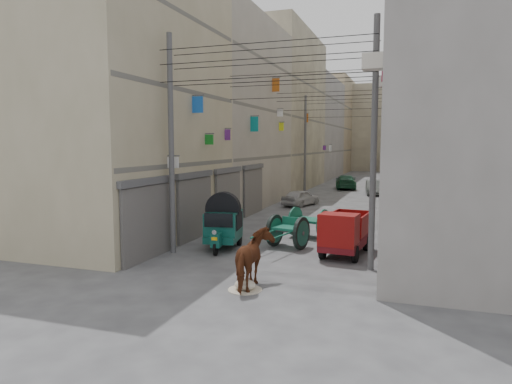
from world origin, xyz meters
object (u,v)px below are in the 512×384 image
at_px(mini_truck, 343,235).
at_px(second_cart, 309,222).
at_px(tonga_cart, 288,231).
at_px(auto_rickshaw, 223,223).
at_px(distant_car_green, 346,182).
at_px(distant_car_white, 301,198).
at_px(horse, 254,259).
at_px(distant_car_grey, 374,188).
at_px(feed_sack, 245,285).

height_order(mini_truck, second_cart, mini_truck).
xyz_separation_m(tonga_cart, mini_truck, (2.26, -0.75, 0.13)).
height_order(auto_rickshaw, distant_car_green, auto_rickshaw).
relative_size(mini_truck, distant_car_green, 0.70).
xyz_separation_m(auto_rickshaw, distant_car_white, (-0.01, 13.04, -0.45)).
relative_size(mini_truck, horse, 1.59).
height_order(second_cart, distant_car_grey, second_cart).
xyz_separation_m(auto_rickshaw, distant_car_grey, (4.02, 21.46, -0.42)).
bearing_deg(distant_car_grey, feed_sack, -101.15).
height_order(auto_rickshaw, distant_car_white, auto_rickshaw).
height_order(tonga_cart, distant_car_green, tonga_cart).
xyz_separation_m(mini_truck, feed_sack, (-2.03, -4.69, -0.64)).
bearing_deg(horse, distant_car_green, -93.53).
bearing_deg(distant_car_white, auto_rickshaw, 109.18).
relative_size(mini_truck, distant_car_white, 0.96).
height_order(tonga_cart, horse, horse).
bearing_deg(second_cart, distant_car_white, 120.99).
relative_size(auto_rickshaw, distant_car_white, 0.78).
xyz_separation_m(second_cart, feed_sack, (-0.13, -7.69, -0.54)).
xyz_separation_m(second_cart, distant_car_grey, (1.31, 18.32, -0.12)).
bearing_deg(mini_truck, auto_rickshaw, -172.43).
relative_size(tonga_cart, distant_car_grey, 0.86).
relative_size(second_cart, distant_car_grey, 0.51).
bearing_deg(tonga_cart, auto_rickshaw, -146.47).
bearing_deg(distant_car_green, feed_sack, 82.81).
distance_m(distant_car_white, distant_car_grey, 9.34).
relative_size(auto_rickshaw, feed_sack, 4.14).
height_order(horse, distant_car_grey, horse).
xyz_separation_m(auto_rickshaw, second_cart, (2.71, 3.14, -0.30)).
distance_m(auto_rickshaw, horse, 5.07).
relative_size(tonga_cart, second_cart, 1.70).
height_order(distant_car_white, distant_car_grey, distant_car_grey).
height_order(mini_truck, distant_car_grey, mini_truck).
bearing_deg(mini_truck, second_cart, 128.11).
height_order(second_cart, feed_sack, second_cart).
distance_m(horse, distant_car_white, 17.52).
relative_size(mini_truck, distant_car_grey, 0.88).
relative_size(auto_rickshaw, mini_truck, 0.81).
bearing_deg(mini_truck, distant_car_white, 115.49).
relative_size(horse, distant_car_grey, 0.56).
height_order(mini_truck, horse, mini_truck).
xyz_separation_m(feed_sack, distant_car_white, (-2.59, 17.59, 0.39)).
relative_size(feed_sack, distant_car_white, 0.19).
bearing_deg(distant_car_green, mini_truck, 87.81).
bearing_deg(distant_car_grey, second_cart, -102.07).
bearing_deg(feed_sack, distant_car_green, 92.61).
relative_size(tonga_cart, mini_truck, 0.97).
relative_size(feed_sack, horse, 0.31).
height_order(tonga_cart, distant_car_white, tonga_cart).
relative_size(auto_rickshaw, distant_car_grey, 0.71).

